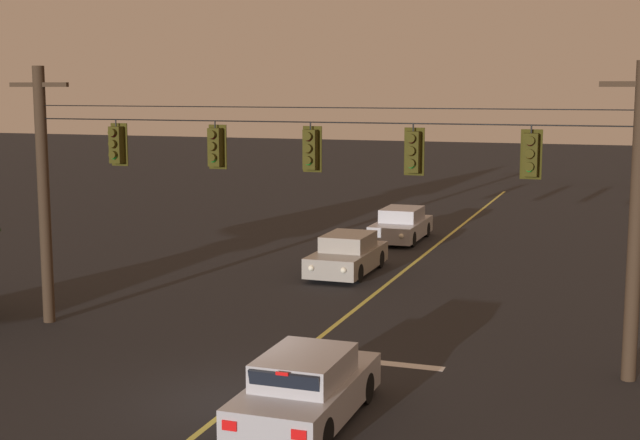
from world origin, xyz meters
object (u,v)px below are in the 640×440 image
at_px(traffic_light_leftmost, 116,145).
at_px(traffic_light_centre, 310,149).
at_px(traffic_light_left_inner, 215,147).
at_px(car_oncoming_trailing, 401,225).
at_px(traffic_light_rightmost, 530,155).
at_px(car_oncoming_lead, 347,255).
at_px(traffic_light_right_inner, 413,152).
at_px(car_waiting_near_lane, 306,389).

relative_size(traffic_light_leftmost, traffic_light_centre, 1.00).
bearing_deg(traffic_light_left_inner, car_oncoming_trailing, 87.28).
relative_size(traffic_light_leftmost, traffic_light_rightmost, 1.00).
height_order(traffic_light_leftmost, traffic_light_left_inner, same).
relative_size(traffic_light_left_inner, car_oncoming_lead, 0.28).
bearing_deg(car_oncoming_trailing, traffic_light_right_inner, -75.18).
xyz_separation_m(traffic_light_right_inner, car_oncoming_trailing, (-4.30, 16.26, -4.32)).
height_order(traffic_light_right_inner, car_oncoming_trailing, traffic_light_right_inner).
bearing_deg(traffic_light_right_inner, car_oncoming_trailing, 104.82).
bearing_deg(car_waiting_near_lane, car_oncoming_trailing, 99.14).
bearing_deg(traffic_light_left_inner, car_oncoming_lead, 85.84).
bearing_deg(traffic_light_centre, traffic_light_rightmost, 0.00).
distance_m(traffic_light_centre, car_waiting_near_lane, 6.57).
height_order(traffic_light_left_inner, traffic_light_rightmost, same).
bearing_deg(traffic_light_rightmost, traffic_light_left_inner, 180.00).
xyz_separation_m(traffic_light_left_inner, car_oncoming_lead, (0.66, 9.03, -4.32)).
bearing_deg(traffic_light_rightmost, traffic_light_leftmost, 180.00).
height_order(traffic_light_left_inner, car_oncoming_lead, traffic_light_left_inner).
bearing_deg(traffic_light_right_inner, traffic_light_centre, 180.00).
bearing_deg(traffic_light_centre, car_waiting_near_lane, -71.14).
bearing_deg(traffic_light_left_inner, traffic_light_centre, 0.00).
relative_size(traffic_light_left_inner, traffic_light_right_inner, 1.00).
bearing_deg(car_oncoming_trailing, traffic_light_leftmost, -102.57).
distance_m(traffic_light_left_inner, car_oncoming_lead, 10.03).
bearing_deg(traffic_light_centre, traffic_light_left_inner, 180.00).
height_order(traffic_light_centre, car_oncoming_lead, traffic_light_centre).
height_order(traffic_light_leftmost, car_waiting_near_lane, traffic_light_leftmost).
distance_m(traffic_light_leftmost, traffic_light_centre, 5.39).
distance_m(traffic_light_left_inner, car_oncoming_trailing, 16.84).
distance_m(traffic_light_left_inner, car_waiting_near_lane, 7.60).
distance_m(traffic_light_centre, car_oncoming_lead, 10.18).
xyz_separation_m(traffic_light_left_inner, traffic_light_right_inner, (5.08, 0.00, 0.00)).
relative_size(traffic_light_right_inner, car_oncoming_trailing, 0.28).
bearing_deg(traffic_light_rightmost, car_waiting_near_lane, -127.69).
bearing_deg(traffic_light_rightmost, traffic_light_right_inner, 180.00).
bearing_deg(traffic_light_centre, car_oncoming_lead, 101.78).
xyz_separation_m(traffic_light_right_inner, car_oncoming_lead, (-4.42, 9.03, -4.32)).
bearing_deg(traffic_light_leftmost, car_oncoming_trailing, 77.43).
distance_m(traffic_light_rightmost, car_oncoming_trailing, 18.22).
height_order(traffic_light_left_inner, car_waiting_near_lane, traffic_light_left_inner).
bearing_deg(car_oncoming_lead, traffic_light_leftmost, -111.25).
distance_m(traffic_light_left_inner, traffic_light_centre, 2.54).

